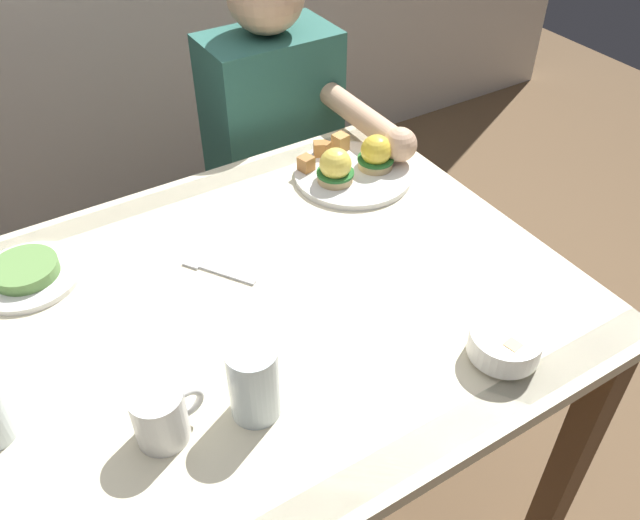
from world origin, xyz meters
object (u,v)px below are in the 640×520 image
fork (215,270)px  diner_person (279,144)px  side_plate (26,273)px  eggs_benedict_plate (353,166)px  coffee_mug (161,414)px  fruit_bowl (505,344)px  dining_table (248,347)px  water_glass_far (254,384)px

fork → diner_person: (0.41, 0.48, -0.09)m
fork → diner_person: bearing=49.9°
fork → side_plate: size_ratio=0.70×
eggs_benedict_plate → coffee_mug: coffee_mug is taller
fruit_bowl → fork: 0.55m
fruit_bowl → fork: size_ratio=0.86×
side_plate → fork: bearing=-28.1°
dining_table → eggs_benedict_plate: eggs_benedict_plate is taller
fruit_bowl → side_plate: (-0.63, 0.62, -0.02)m
water_glass_far → diner_person: bearing=59.0°
side_plate → diner_person: 0.79m
dining_table → coffee_mug: size_ratio=10.76×
fruit_bowl → fork: bearing=125.3°
water_glass_far → side_plate: bearing=114.8°
fruit_bowl → water_glass_far: bearing=163.4°
eggs_benedict_plate → fruit_bowl: eggs_benedict_plate is taller
eggs_benedict_plate → side_plate: size_ratio=1.35×
dining_table → diner_person: 0.72m
eggs_benedict_plate → diner_person: 0.37m
fruit_bowl → diner_person: diner_person is taller
fruit_bowl → coffee_mug: bearing=164.4°
fork → water_glass_far: size_ratio=1.04×
fork → dining_table: bearing=-88.8°
fork → water_glass_far: 0.35m
side_plate → diner_person: size_ratio=0.18×
coffee_mug → water_glass_far: size_ratio=0.83×
coffee_mug → water_glass_far: 0.14m
eggs_benedict_plate → fruit_bowl: bearing=-98.7°
side_plate → eggs_benedict_plate: bearing=-2.6°
fruit_bowl → side_plate: fruit_bowl is taller
fruit_bowl → eggs_benedict_plate: bearing=81.3°
dining_table → side_plate: (-0.31, 0.28, 0.12)m
dining_table → side_plate: side_plate is taller
dining_table → fork: size_ratio=8.63×
fork → eggs_benedict_plate: bearing=18.0°
dining_table → coffee_mug: 0.33m
fruit_bowl → side_plate: 0.88m
eggs_benedict_plate → water_glass_far: water_glass_far is taller
coffee_mug → diner_person: bearing=51.4°
coffee_mug → side_plate: 0.48m
dining_table → fruit_bowl: size_ratio=10.00×
fruit_bowl → dining_table: bearing=133.7°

